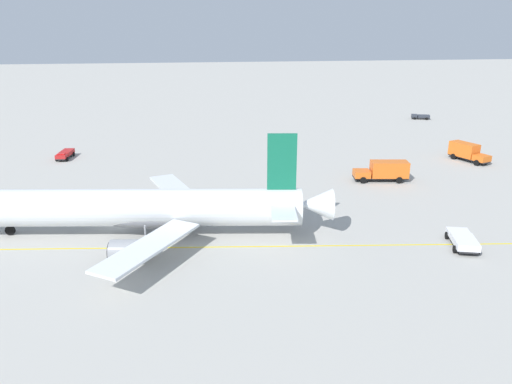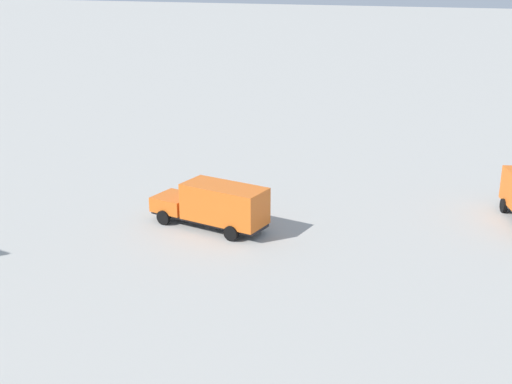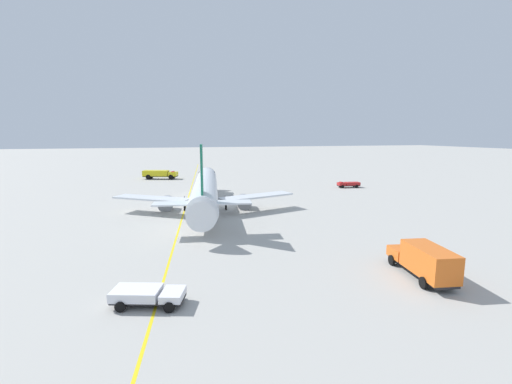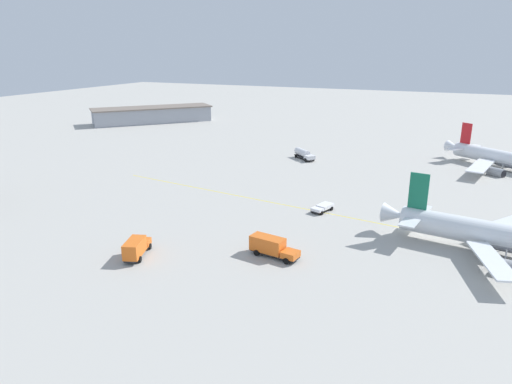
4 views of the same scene
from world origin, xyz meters
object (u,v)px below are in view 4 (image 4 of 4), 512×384
object	(u,v)px
fuel_tanker_truck	(304,154)
pushback_tug_truck	(323,207)
catering_truck_truck	(136,247)
catering_truck_truck_extra	(271,246)

from	to	relation	value
fuel_tanker_truck	pushback_tug_truck	bearing A→B (deg)	-24.67
catering_truck_truck	fuel_tanker_truck	xyz separation A→B (m)	(-75.22, 2.66, -0.09)
catering_truck_truck	catering_truck_truck_extra	bearing A→B (deg)	-83.60
pushback_tug_truck	fuel_tanker_truck	world-z (taller)	fuel_tanker_truck
catering_truck_truck	pushback_tug_truck	bearing A→B (deg)	-51.00
pushback_tug_truck	fuel_tanker_truck	bearing A→B (deg)	-139.52
catering_truck_truck_extra	catering_truck_truck	bearing A→B (deg)	-145.56
catering_truck_truck	fuel_tanker_truck	size ratio (longest dim) A/B	0.96
pushback_tug_truck	fuel_tanker_truck	size ratio (longest dim) A/B	0.72
fuel_tanker_truck	catering_truck_truck_extra	size ratio (longest dim) A/B	0.95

